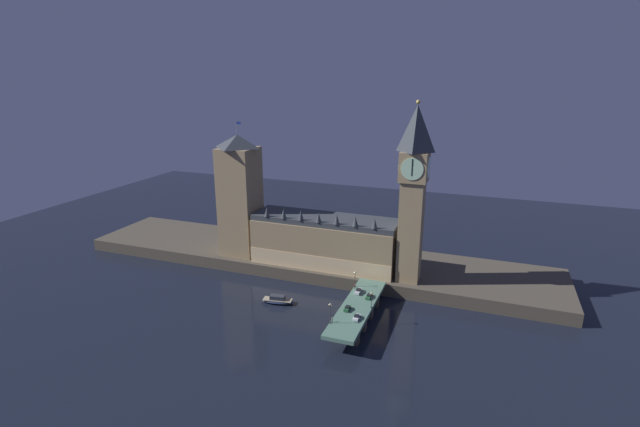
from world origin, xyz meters
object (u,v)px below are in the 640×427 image
Objects in this scene: pedestrian_far_rail at (355,286)px; street_lamp_near at (330,311)px; street_lamp_far at (355,277)px; car_southbound_trail at (369,296)px; clock_tower at (413,189)px; car_northbound_trail at (347,308)px; pedestrian_near_rail at (332,319)px; car_northbound_lead at (358,291)px; boat_upstream at (278,300)px; street_lamp_mid at (372,298)px; car_southbound_lead at (357,317)px; victoria_tower at (240,195)px.

pedestrian_far_rail is 0.25× the size of street_lamp_near.
car_southbound_trail is at bearing -43.98° from street_lamp_far.
street_lamp_far reaches higher than car_southbound_trail.
car_southbound_trail is 0.61× the size of street_lamp_near.
clock_tower is at bearing 66.41° from car_southbound_trail.
pedestrian_near_rail reaches higher than car_northbound_trail.
car_northbound_lead reaches higher than boat_upstream.
pedestrian_near_rail is 0.24× the size of street_lamp_near.
clock_tower is 5.34× the size of boat_upstream.
street_lamp_far is at bearing 136.02° from car_southbound_trail.
clock_tower reaches higher than pedestrian_near_rail.
boat_upstream is at bearing 175.33° from street_lamp_mid.
car_southbound_lead is (-10.24, -39.90, -36.06)m from clock_tower.
victoria_tower reaches higher than car_northbound_trail.
street_lamp_far is (-2.77, 18.96, 3.35)m from car_northbound_trail.
car_southbound_trail is at bearing 67.95° from car_northbound_trail.
street_lamp_mid is at bearing -4.67° from boat_upstream.
car_northbound_lead is at bearing 12.54° from boat_upstream.
car_northbound_lead is at bearing 152.95° from car_southbound_trail.
clock_tower reaches higher than car_northbound_trail.
car_northbound_trail reaches higher than car_southbound_lead.
victoria_tower reaches higher than pedestrian_far_rail.
car_northbound_lead is 12.79m from street_lamp_mid.
car_northbound_trail is 9.88m from pedestrian_near_rail.
car_southbound_lead is 0.56× the size of street_lamp_near.
victoria_tower is at bearing 136.22° from boat_upstream.
pedestrian_far_rail is at bearing 126.81° from street_lamp_mid.
street_lamp_near reaches higher than car_northbound_trail.
clock_tower is 43.48m from pedestrian_far_rail.
boat_upstream is (-30.50, -6.79, -6.00)m from car_northbound_lead.
street_lamp_far is (-10.29, 14.72, 0.21)m from street_lamp_mid.
boat_upstream is at bearing -167.46° from car_northbound_lead.
street_lamp_mid is at bearing 55.05° from street_lamp_near.
victoria_tower is 55.17m from boat_upstream.
street_lamp_mid is (2.77, 8.99, 3.18)m from car_southbound_lead.
car_southbound_trail is (67.85, -26.88, -25.81)m from victoria_tower.
street_lamp_mid is 0.46× the size of boat_upstream.
car_northbound_trail is at bearing 76.10° from pedestrian_near_rail.
car_northbound_trail is 0.87× the size of car_southbound_trail.
pedestrian_far_rail reaches higher than boat_upstream.
street_lamp_mid is (7.52, 4.24, 3.14)m from car_northbound_trail.
car_northbound_lead is (63.11, -24.46, -25.70)m from victoria_tower.
car_southbound_lead is 2.31× the size of pedestrian_near_rail.
pedestrian_near_rail reaches higher than car_southbound_lead.
car_northbound_trail is 0.29× the size of boat_upstream.
car_northbound_lead is 14.13m from car_northbound_trail.
street_lamp_near is at bearing -124.95° from street_lamp_mid.
street_lamp_mid is (2.77, -7.47, 3.18)m from car_southbound_trail.
clock_tower reaches higher than pedestrian_far_rail.
pedestrian_near_rail is 0.29× the size of street_lamp_mid.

